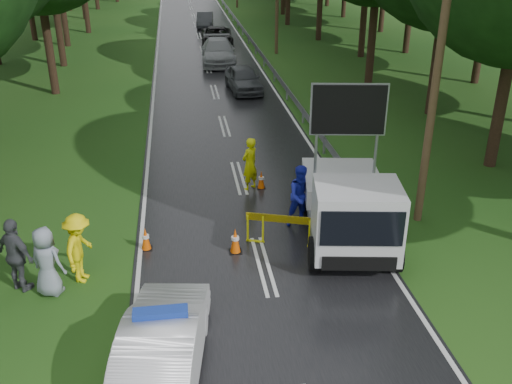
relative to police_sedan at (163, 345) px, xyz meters
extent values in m
plane|color=#1B4914|center=(2.62, 3.75, -0.72)|extent=(160.00, 160.00, 0.00)
cube|color=black|center=(2.62, 33.75, -0.71)|extent=(7.00, 140.00, 0.02)
cylinder|color=gray|center=(6.32, 3.75, -0.37)|extent=(0.12, 0.12, 0.70)
cube|color=gray|center=(6.32, 33.75, -0.17)|extent=(0.05, 60.00, 0.30)
cylinder|color=#4C3B23|center=(7.82, 5.75, 4.28)|extent=(0.24, 0.24, 10.00)
imported|color=white|center=(0.00, 0.00, 0.00)|extent=(2.16, 4.53, 1.43)
cube|color=#1938A5|center=(0.00, 0.00, 0.78)|extent=(1.11, 0.46, 0.14)
cube|color=gray|center=(5.34, 5.44, -0.11)|extent=(2.93, 4.97, 0.28)
cube|color=silver|center=(5.52, 6.54, 0.34)|extent=(2.73, 3.01, 0.61)
cube|color=silver|center=(5.03, 3.46, 0.67)|extent=(2.48, 2.11, 1.90)
cube|color=black|center=(4.89, 2.55, 0.90)|extent=(2.04, 0.37, 0.95)
cube|color=black|center=(5.45, 6.10, 2.85)|extent=(2.11, 0.46, 1.45)
cylinder|color=black|center=(3.95, 3.40, -0.25)|extent=(0.45, 0.97, 0.94)
cylinder|color=black|center=(6.04, 3.07, -0.25)|extent=(0.45, 0.97, 0.94)
cylinder|color=black|center=(4.51, 6.93, -0.25)|extent=(0.45, 0.97, 0.94)
cylinder|color=black|center=(6.60, 6.60, -0.25)|extent=(0.45, 0.97, 0.94)
cube|color=#DDDF0C|center=(2.37, 5.11, -0.27)|extent=(0.07, 0.07, 0.89)
cube|color=#DDDF0C|center=(2.79, 4.96, -0.27)|extent=(0.07, 0.07, 0.89)
cube|color=#DDDF0C|center=(4.06, 4.53, -0.27)|extent=(0.07, 0.07, 0.89)
cube|color=#DDDF0C|center=(4.48, 4.39, -0.27)|extent=(0.07, 0.07, 0.89)
cube|color=#F2CC00|center=(3.42, 4.75, 0.13)|extent=(2.21, 0.79, 0.22)
imported|color=#CAD20B|center=(2.90, 8.75, 0.22)|extent=(0.82, 0.79, 1.89)
imported|color=#1B22B0|center=(4.12, 5.94, 0.25)|extent=(1.06, 0.89, 1.94)
imported|color=yellow|center=(-2.13, 3.75, 0.22)|extent=(0.97, 1.35, 1.89)
imported|color=#47484F|center=(-3.60, 3.52, 0.27)|extent=(1.21, 1.10, 1.99)
imported|color=gray|center=(-2.83, 3.25, 0.20)|extent=(1.07, 0.93, 1.84)
imported|color=#3F4247|center=(4.23, 21.78, -0.03)|extent=(2.00, 4.21, 1.39)
imported|color=#93969A|center=(3.42, 29.08, 0.06)|extent=(2.44, 5.50, 1.57)
imported|color=black|center=(3.80, 35.08, -0.02)|extent=(2.52, 5.12, 1.40)
imported|color=#3C3E43|center=(3.42, 44.35, -0.07)|extent=(1.77, 4.09, 1.31)
cube|color=black|center=(-0.06, 2.01, -0.70)|extent=(0.37, 0.37, 0.03)
cone|color=#EC5607|center=(-0.06, 2.01, -0.32)|extent=(0.31, 0.31, 0.77)
cube|color=black|center=(1.94, 4.56, -0.70)|extent=(0.36, 0.36, 0.03)
cone|color=#EC5607|center=(1.94, 4.56, -0.33)|extent=(0.30, 0.30, 0.75)
cube|color=black|center=(3.30, 8.75, -0.71)|extent=(0.31, 0.31, 0.03)
cone|color=#EC5607|center=(3.30, 8.75, -0.38)|extent=(0.26, 0.26, 0.64)
cube|color=black|center=(-0.55, 5.07, -0.71)|extent=(0.33, 0.33, 0.03)
cone|color=#EC5607|center=(-0.55, 5.07, -0.36)|extent=(0.27, 0.27, 0.68)
cube|color=black|center=(6.12, 7.38, -0.70)|extent=(0.36, 0.36, 0.03)
cone|color=#EC5607|center=(6.12, 7.38, -0.33)|extent=(0.30, 0.30, 0.75)
camera|label=1|loc=(0.59, -9.26, 7.65)|focal=40.00mm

